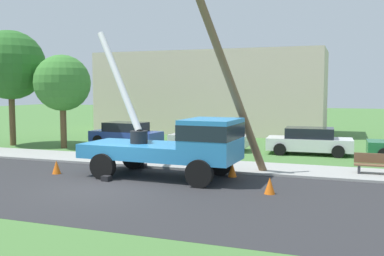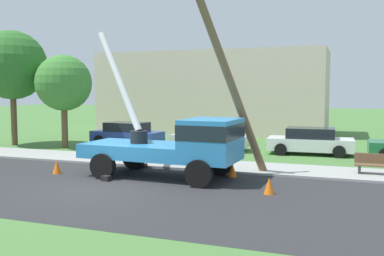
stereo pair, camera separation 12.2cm
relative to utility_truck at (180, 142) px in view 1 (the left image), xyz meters
name	(u,v)px [view 1 (the left image)]	position (x,y,z in m)	size (l,w,h in m)	color
ground_plane	(205,146)	(-2.09, 9.53, -1.41)	(120.00, 120.00, 0.00)	#477538
road_asphalt	(99,188)	(-2.09, -2.47, -1.40)	(80.00, 8.18, 0.01)	#2B2B2D
sidewalk_strip	(161,162)	(-2.09, 2.96, -1.36)	(80.00, 2.69, 0.10)	#9E9E99
utility_truck	(180,142)	(0.00, 0.00, 0.00)	(6.76, 3.21, 5.98)	#2D84C6
leaning_utility_pole	(225,67)	(1.43, 1.24, 2.91)	(3.37, 2.56, 8.45)	brown
traffic_cone_ahead	(270,186)	(3.71, -1.37, -1.13)	(0.36, 0.36, 0.56)	orange
traffic_cone_behind	(56,167)	(-5.10, -0.84, -1.13)	(0.36, 0.36, 0.56)	orange
traffic_cone_curbside	(232,170)	(1.83, 1.00, -1.13)	(0.36, 0.36, 0.56)	orange
parked_sedan_blue	(126,134)	(-6.85, 8.38, -0.70)	(4.54, 2.27, 1.42)	#263F99
parked_sedan_silver	(209,137)	(-1.39, 8.10, -0.70)	(4.43, 2.07, 1.42)	#B7B7BF
parked_sedan_white	(309,141)	(4.18, 8.28, -0.70)	(4.48, 2.15, 1.42)	silver
park_bench	(375,165)	(7.16, 3.03, -0.95)	(1.60, 0.45, 0.90)	brown
roadside_tree_near	(62,83)	(-9.68, 5.97, 2.40)	(3.27, 3.27, 5.47)	brown
roadside_tree_far	(10,65)	(-13.43, 5.99, 3.51)	(4.21, 4.21, 7.04)	brown
lowrise_building_backdrop	(210,93)	(-4.51, 18.23, 1.79)	(18.00, 6.00, 6.40)	beige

